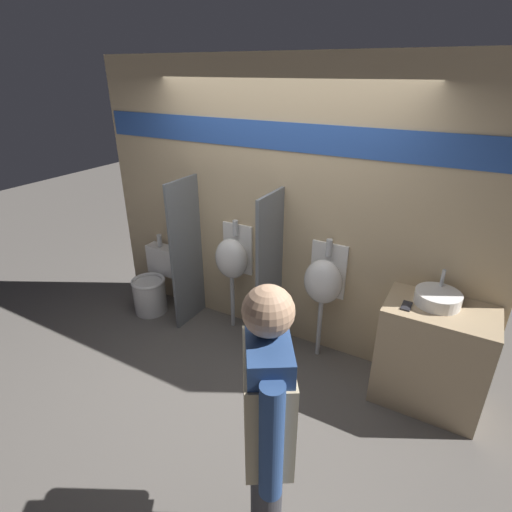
# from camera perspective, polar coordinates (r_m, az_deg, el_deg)

# --- Properties ---
(ground_plane) EXTENTS (16.00, 16.00, 0.00)m
(ground_plane) POSITION_cam_1_polar(r_m,az_deg,el_deg) (4.01, -1.23, -14.63)
(ground_plane) COLOR #5B5651
(display_wall) EXTENTS (4.04, 0.07, 2.70)m
(display_wall) POSITION_cam_1_polar(r_m,az_deg,el_deg) (3.80, 3.20, 6.67)
(display_wall) COLOR tan
(display_wall) RESTS_ON ground_plane
(sink_counter) EXTENTS (0.82, 0.52, 0.91)m
(sink_counter) POSITION_cam_1_polar(r_m,az_deg,el_deg) (3.63, 23.77, -12.95)
(sink_counter) COLOR tan
(sink_counter) RESTS_ON ground_plane
(sink_basin) EXTENTS (0.35, 0.35, 0.24)m
(sink_basin) POSITION_cam_1_polar(r_m,az_deg,el_deg) (3.41, 24.53, -5.47)
(sink_basin) COLOR white
(sink_basin) RESTS_ON sink_counter
(cell_phone) EXTENTS (0.07, 0.14, 0.01)m
(cell_phone) POSITION_cam_1_polar(r_m,az_deg,el_deg) (3.30, 20.70, -6.68)
(cell_phone) COLOR #232328
(cell_phone) RESTS_ON sink_counter
(divider_near_counter) EXTENTS (0.03, 0.49, 1.60)m
(divider_near_counter) POSITION_cam_1_polar(r_m,az_deg,el_deg) (4.27, -9.88, 0.35)
(divider_near_counter) COLOR slate
(divider_near_counter) RESTS_ON ground_plane
(divider_mid) EXTENTS (0.03, 0.49, 1.60)m
(divider_mid) POSITION_cam_1_polar(r_m,az_deg,el_deg) (3.78, 1.94, -2.75)
(divider_mid) COLOR slate
(divider_mid) RESTS_ON ground_plane
(urinal_near_counter) EXTENTS (0.36, 0.27, 1.20)m
(urinal_near_counter) POSITION_cam_1_polar(r_m,az_deg,el_deg) (4.09, -3.43, -0.36)
(urinal_near_counter) COLOR silver
(urinal_near_counter) RESTS_ON ground_plane
(urinal_far) EXTENTS (0.36, 0.27, 1.20)m
(urinal_far) POSITION_cam_1_polar(r_m,az_deg,el_deg) (3.70, 9.61, -3.61)
(urinal_far) COLOR silver
(urinal_far) RESTS_ON ground_plane
(toilet) EXTENTS (0.38, 0.55, 0.87)m
(toilet) POSITION_cam_1_polar(r_m,az_deg,el_deg) (4.77, -14.48, -4.10)
(toilet) COLOR white
(toilet) RESTS_ON ground_plane
(person_in_vest) EXTENTS (0.44, 0.54, 1.75)m
(person_in_vest) POSITION_cam_1_polar(r_m,az_deg,el_deg) (2.11, 1.53, -22.15)
(person_in_vest) COLOR #3D3D42
(person_in_vest) RESTS_ON ground_plane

